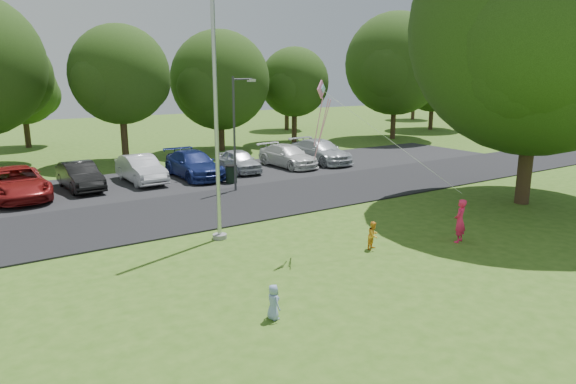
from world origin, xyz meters
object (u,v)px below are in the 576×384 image
flagpole (216,120)px  big_tree (540,34)px  street_lamp (237,123)px  trash_can (231,175)px  woman (460,221)px  child_yellow (373,235)px  child_blue (273,302)px  kite (325,106)px

flagpole → big_tree: size_ratio=0.77×
street_lamp → trash_can: street_lamp is taller
woman → child_yellow: (-2.96, 1.10, -0.29)m
trash_can → child_blue: trash_can is taller
woman → kite: bearing=-45.3°
big_tree → child_blue: (-15.14, -3.27, -6.84)m
kite → big_tree: bearing=-29.2°
flagpole → street_lamp: (4.14, 6.37, -0.82)m
trash_can → kite: (-2.18, -10.85, 4.21)m
trash_can → woman: 13.08m
woman → kite: kite is taller
flagpole → big_tree: big_tree is taller
child_yellow → child_blue: 5.93m
big_tree → child_yellow: 11.91m
child_blue → kite: bearing=-50.1°
flagpole → big_tree: (13.52, -2.95, 3.11)m
trash_can → big_tree: (8.94, -10.95, 6.78)m
flagpole → woman: 9.00m
woman → big_tree: bearing=175.9°
big_tree → child_yellow: big_tree is taller
child_yellow → flagpole: bearing=115.7°
big_tree → child_blue: 16.94m
street_lamp → kite: (-1.74, -9.22, 1.36)m
child_yellow → big_tree: bearing=-14.3°
trash_can → kite: 11.84m
flagpole → child_yellow: (3.78, -3.79, -3.69)m
child_blue → flagpole: bearing=-14.6°
child_blue → child_yellow: bearing=-65.8°
kite → woman: bearing=-53.8°
trash_can → woman: size_ratio=0.65×
child_blue → kite: (4.02, 3.37, 4.27)m
woman → kite: (-4.34, 2.04, 3.94)m
street_lamp → woman: bearing=-95.8°
flagpole → child_blue: bearing=-104.6°
trash_can → child_blue: size_ratio=1.15×
flagpole → child_blue: size_ratio=11.55×
woman → child_yellow: woman is taller
flagpole → child_blue: (-1.62, -6.23, -3.73)m
kite → street_lamp: bearing=50.6°
trash_can → child_blue: (-6.20, -14.23, -0.07)m
street_lamp → kite: 9.49m
child_yellow → child_blue: bearing=-175.0°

